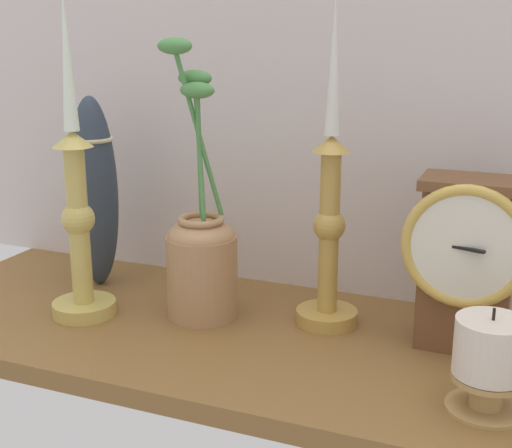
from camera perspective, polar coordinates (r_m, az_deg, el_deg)
name	(u,v)px	position (r cm, az deg, el deg)	size (l,w,h in cm)	color
ground_plane	(266,343)	(88.81, 0.78, -9.57)	(100.00, 36.00, 2.40)	brown
back_wall	(317,58)	(97.91, 4.93, 13.16)	(120.00, 2.00, 65.00)	silver
mantel_clock	(467,260)	(84.59, 16.62, -2.80)	(14.21, 8.96, 20.36)	brown
candlestick_tall_left	(329,225)	(87.47, 5.93, -0.07)	(7.84, 7.84, 40.75)	#B78F40
candlestick_tall_center	(78,216)	(92.54, -14.16, 0.61)	(8.26, 8.26, 41.32)	tan
brass_vase_jar	(201,253)	(90.98, -4.43, -2.38)	(9.18, 9.18, 35.44)	#AB7E53
pillar_candle_front	(489,361)	(73.52, 18.29, -10.44)	(7.85, 7.85, 10.80)	tan
tall_ceramic_vase	(95,192)	(103.48, -12.88, 2.55)	(6.59, 6.59, 27.49)	#2D3847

